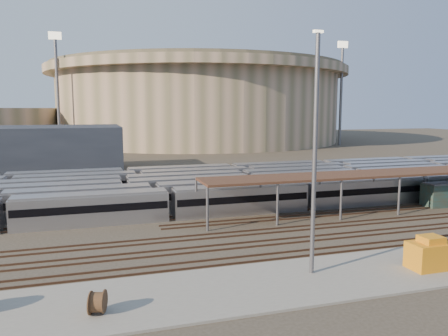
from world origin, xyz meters
The scene contains 13 objects.
ground centered at (0.00, 0.00, 0.00)m, with size 420.00×420.00×0.00m, color #383026.
apron centered at (-5.00, -15.00, 0.10)m, with size 50.00×9.00×0.20m, color gray.
subway_trains centered at (4.90, 18.50, 1.80)m, with size 116.90×23.90×3.60m.
inspection_shed centered at (22.00, 4.00, 4.98)m, with size 60.30×6.00×5.30m.
empty_tracks centered at (0.00, -5.00, 0.09)m, with size 170.00×9.62×0.18m.
stadium centered at (25.00, 140.00, 16.47)m, with size 124.00×124.00×32.50m.
service_building centered at (-35.00, 55.00, 5.00)m, with size 42.00×20.00×10.00m, color #1E232D.
floodlight_0 centered at (-30.00, 110.00, 20.65)m, with size 4.00×1.00×38.40m.
floodlight_2 centered at (70.00, 100.00, 20.65)m, with size 4.00×1.00×38.40m.
floodlight_3 centered at (-10.00, 160.00, 20.65)m, with size 4.00×1.00×38.40m.
cable_reel_east centered at (-20.26, -16.38, 0.99)m, with size 1.59×1.59×0.88m, color brown.
yard_light_pole centered at (-3.11, -14.00, 10.06)m, with size 0.81×0.36×19.55m.
yellow_equipment centered at (7.04, -16.01, 1.33)m, with size 3.62×2.26×2.26m, color orange.
Camera 1 is at (-20.27, -45.13, 13.73)m, focal length 35.00 mm.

